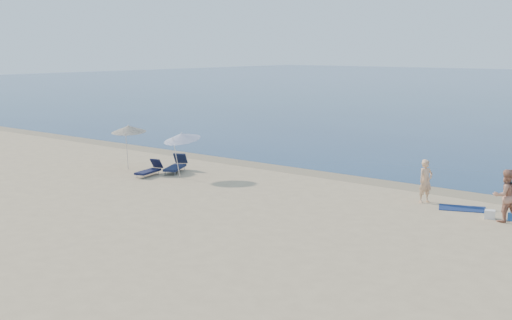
{
  "coord_description": "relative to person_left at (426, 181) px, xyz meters",
  "views": [
    {
      "loc": [
        13.28,
        -5.61,
        5.83
      ],
      "look_at": [
        -3.94,
        16.0,
        1.0
      ],
      "focal_mm": 45.0,
      "sensor_mm": 36.0,
      "label": 1
    }
  ],
  "objects": [
    {
      "name": "beach_towel",
      "position": [
        1.5,
        -0.08,
        -0.82
      ],
      "size": [
        1.89,
        1.48,
        0.03
      ],
      "primitive_type": "cube",
      "rotation": [
        0.0,
        0.0,
        0.39
      ],
      "color": "#0E1D49",
      "rests_on": "ground"
    },
    {
      "name": "person_right",
      "position": [
        3.26,
        -0.93,
        0.07
      ],
      "size": [
        1.1,
        1.11,
        1.81
      ],
      "primitive_type": "imported",
      "rotation": [
        0.0,
        0.0,
        -2.32
      ],
      "color": "#AB705A",
      "rests_on": "ground"
    },
    {
      "name": "lounger_right",
      "position": [
        -12.19,
        -3.02,
        -0.57
      ],
      "size": [
        0.88,
        1.69,
        0.71
      ],
      "rotation": [
        0.0,
        0.0,
        0.23
      ],
      "color": "#121634",
      "rests_on": "ground"
    },
    {
      "name": "person_left",
      "position": [
        0.0,
        0.0,
        0.0
      ],
      "size": [
        0.63,
        0.72,
        1.66
      ],
      "primitive_type": "imported",
      "rotation": [
        0.0,
        0.0,
        1.11
      ],
      "color": "#DCA67C",
      "rests_on": "ground"
    },
    {
      "name": "lounger_left",
      "position": [
        -11.83,
        -1.66,
        -0.53
      ],
      "size": [
        1.38,
        1.95,
        0.82
      ],
      "rotation": [
        0.0,
        0.0,
        0.46
      ],
      "color": "#141C39",
      "rests_on": "ground"
    },
    {
      "name": "white_bag",
      "position": [
        2.76,
        -0.82,
        -0.68
      ],
      "size": [
        0.42,
        0.39,
        0.3
      ],
      "primitive_type": "cube",
      "rotation": [
        0.0,
        0.0,
        0.28
      ],
      "color": "white",
      "rests_on": "ground"
    },
    {
      "name": "wet_sand_strip",
      "position": [
        -3.44,
        2.28,
        -0.83
      ],
      "size": [
        240.0,
        1.6,
        0.0
      ],
      "primitive_type": "cube",
      "color": "#847254",
      "rests_on": "ground"
    },
    {
      "name": "umbrella_near",
      "position": [
        -10.7,
        -2.35,
        1.05
      ],
      "size": [
        1.85,
        1.87,
        2.23
      ],
      "rotation": [
        0.0,
        0.0,
        -0.1
      ],
      "color": "silver",
      "rests_on": "ground"
    },
    {
      "name": "umbrella_far",
      "position": [
        -14.22,
        -2.45,
        1.14
      ],
      "size": [
        2.21,
        2.22,
        2.24
      ],
      "rotation": [
        0.0,
        0.0,
        0.4
      ],
      "color": "silver",
      "rests_on": "ground"
    }
  ]
}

